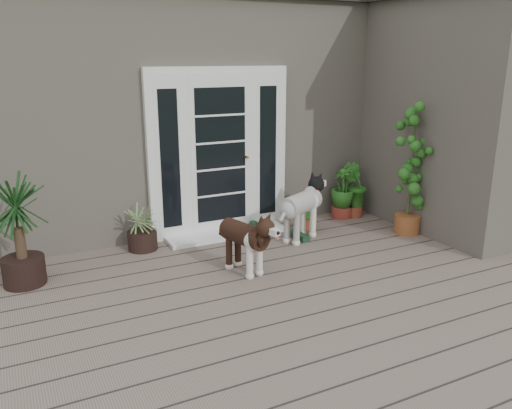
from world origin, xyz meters
name	(u,v)px	position (x,y,z in m)	size (l,w,h in m)	color
deck	(325,298)	(0.00, 0.40, 0.06)	(6.20, 4.60, 0.12)	#6B5B4C
house_main	(182,110)	(0.00, 4.65, 1.55)	(7.40, 4.00, 3.10)	#665E54
roof_main	(178,1)	(0.00, 4.65, 3.20)	(7.60, 4.20, 0.20)	#2D2826
house_wing	(463,121)	(2.90, 1.50, 1.55)	(1.60, 2.40, 3.10)	#665E54
door_unit	(220,152)	(-0.20, 2.60, 1.19)	(1.90, 0.14, 2.15)	white
door_step	(227,234)	(-0.20, 2.40, 0.14)	(1.60, 0.40, 0.05)	white
brindle_dog	(244,244)	(-0.51, 1.22, 0.44)	(0.33, 0.77, 0.64)	#361D13
white_dog	(301,213)	(0.58, 1.84, 0.47)	(0.36, 0.85, 0.71)	white
spider_plant	(142,225)	(-1.32, 2.40, 0.43)	(0.59, 0.59, 0.63)	#8DB16D
yucca	(19,231)	(-2.66, 1.96, 0.70)	(0.80, 0.80, 1.16)	black
herb_a	(303,212)	(0.82, 2.17, 0.36)	(0.38, 0.38, 0.48)	#1F4F16
herb_b	(354,197)	(1.81, 2.36, 0.41)	(0.38, 0.38, 0.57)	#1A5B1F
herb_c	(342,196)	(1.63, 2.40, 0.44)	(0.41, 0.41, 0.64)	#24661D
sapling	(412,167)	(1.99, 1.43, 1.02)	(0.53, 0.53, 1.79)	#1D4F16
clog_left	(258,227)	(0.25, 2.39, 0.17)	(0.16, 0.34, 0.10)	#14341A
clog_right	(300,236)	(0.58, 1.85, 0.17)	(0.15, 0.33, 0.10)	#16381F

